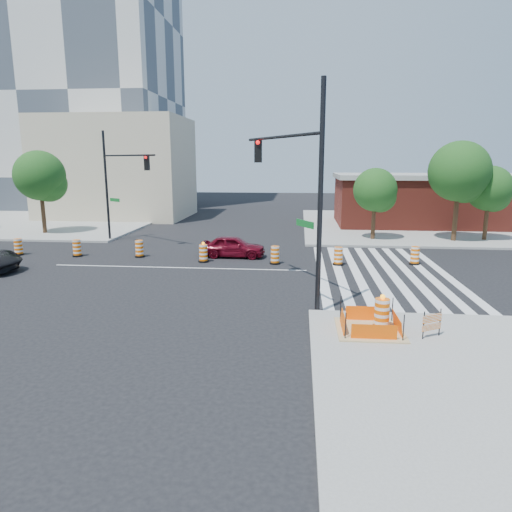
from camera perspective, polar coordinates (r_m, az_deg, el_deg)
The scene contains 25 objects.
ground at distance 25.37m, azimuth -9.70°, elevation -1.45°, with size 120.00×120.00×0.00m, color black.
sidewalk_ne at distance 43.72m, azimuth 20.61°, elevation 3.62°, with size 22.00×22.00×0.15m, color gray.
sidewalk_nw at distance 48.83m, azimuth -24.86°, elevation 4.07°, with size 22.00×22.00×0.15m, color gray.
crosswalk_east at distance 24.89m, azimuth 15.45°, elevation -1.96°, with size 6.75×13.50×0.01m.
lane_centerline at distance 25.36m, azimuth -9.70°, elevation -1.44°, with size 14.00×0.12×0.01m, color silver.
excavation_pit at distance 16.00m, azimuth 14.01°, elevation -8.77°, with size 2.20×2.20×0.90m.
tower_nw at distance 67.51m, azimuth -24.09°, elevation 25.25°, with size 28.00×18.00×45.00m, color silver.
brick_storefront at distance 43.48m, azimuth 20.83°, elevation 6.54°, with size 16.50×8.50×4.60m.
beige_midrise at distance 49.44m, azimuth -16.89°, elevation 10.47°, with size 14.00×10.00×10.00m, color #C5B896.
red_coupe at distance 27.68m, azimuth -2.87°, elevation 1.21°, with size 1.55×3.86×1.32m, color #5C0716.
signal_pole_se at distance 18.45m, azimuth 5.11°, elevation 10.05°, with size 3.34×5.64×8.49m.
signal_pole_nw at distance 33.36m, azimuth -16.81°, elevation 9.55°, with size 4.84×3.43×7.67m.
pit_drum at distance 16.06m, azimuth 15.44°, elevation -7.11°, with size 0.63×0.63×1.23m.
barricade at distance 15.88m, azimuth 21.14°, elevation -7.74°, with size 0.70×0.42×0.92m.
tree_north_b at distance 39.54m, azimuth -25.31°, elevation 8.75°, with size 3.85×3.85×6.54m.
tree_north_c at distance 34.08m, azimuth 14.71°, elevation 7.71°, with size 3.13×3.09×5.26m.
tree_north_d at distance 35.25m, azimuth 24.11°, elevation 9.24°, with size 4.19×4.19×7.12m.
tree_north_e at distance 36.63m, azimuth 27.16°, elevation 7.24°, with size 3.22×3.19×5.43m.
median_drum_0 at distance 31.88m, azimuth -27.57°, elevation 0.96°, with size 0.60×0.60×1.02m.
median_drum_1 at distance 29.93m, azimuth -21.47°, elevation 0.85°, with size 0.60×0.60×1.02m.
median_drum_2 at distance 28.56m, azimuth -14.37°, elevation 0.82°, with size 0.60×0.60×1.02m.
median_drum_3 at distance 26.46m, azimuth -6.59°, elevation 0.28°, with size 0.60×0.60×1.18m.
median_drum_4 at distance 25.83m, azimuth 2.39°, elevation 0.04°, with size 0.60×0.60×1.02m.
median_drum_5 at distance 25.94m, azimuth 10.24°, elevation -0.09°, with size 0.60×0.60×1.02m.
median_drum_6 at distance 27.19m, azimuth 19.24°, elevation -0.02°, with size 0.60×0.60×1.02m.
Camera 1 is at (6.57, -23.81, 5.76)m, focal length 32.00 mm.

